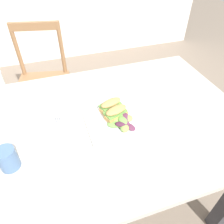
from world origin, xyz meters
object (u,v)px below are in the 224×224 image
at_px(sandwich_half_back, 111,105).
at_px(chair_wooden_far, 43,82).
at_px(cup_extra_side, 8,159).
at_px(fork_on_napkin, 60,129).
at_px(plate_lunch, 115,120).
at_px(sandwich_half_front, 116,112).
at_px(dining_table, 95,139).

bearing_deg(sandwich_half_back, chair_wooden_far, 110.38).
height_order(chair_wooden_far, cup_extra_side, chair_wooden_far).
height_order(fork_on_napkin, cup_extra_side, cup_extra_side).
relative_size(plate_lunch, sandwich_half_front, 2.26).
distance_m(chair_wooden_far, cup_extra_side, 1.06).
relative_size(sandwich_half_back, fork_on_napkin, 0.61).
bearing_deg(chair_wooden_far, cup_extra_side, -97.28).
distance_m(sandwich_half_front, cup_extra_side, 0.46).
distance_m(dining_table, sandwich_half_front, 0.19).
height_order(chair_wooden_far, plate_lunch, chair_wooden_far).
relative_size(sandwich_half_front, sandwich_half_back, 1.00).
relative_size(dining_table, fork_on_napkin, 7.50).
relative_size(sandwich_half_front, cup_extra_side, 1.29).
xyz_separation_m(sandwich_half_back, cup_extra_side, (-0.43, -0.17, 0.01)).
distance_m(dining_table, plate_lunch, 0.15).
relative_size(chair_wooden_far, plate_lunch, 3.41).
height_order(sandwich_half_front, cup_extra_side, cup_extra_side).
xyz_separation_m(chair_wooden_far, sandwich_half_front, (0.31, -0.88, 0.33)).
bearing_deg(fork_on_napkin, sandwich_half_front, -2.36).
bearing_deg(sandwich_half_back, fork_on_napkin, -169.40).
xyz_separation_m(chair_wooden_far, fork_on_napkin, (0.07, -0.87, 0.30)).
height_order(chair_wooden_far, sandwich_half_front, chair_wooden_far).
xyz_separation_m(sandwich_half_front, sandwich_half_back, (-0.01, 0.06, 0.00)).
bearing_deg(chair_wooden_far, plate_lunch, -71.22).
distance_m(plate_lunch, fork_on_napkin, 0.24).
relative_size(chair_wooden_far, sandwich_half_front, 7.72).
bearing_deg(fork_on_napkin, chair_wooden_far, 94.40).
height_order(dining_table, chair_wooden_far, chair_wooden_far).
bearing_deg(fork_on_napkin, dining_table, 0.84).
height_order(plate_lunch, cup_extra_side, cup_extra_side).
relative_size(sandwich_half_front, fork_on_napkin, 0.61).
height_order(dining_table, fork_on_napkin, fork_on_napkin).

